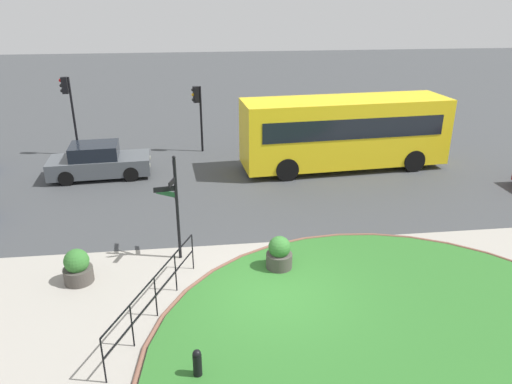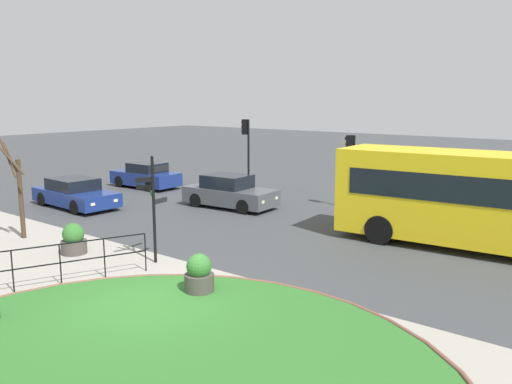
% 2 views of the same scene
% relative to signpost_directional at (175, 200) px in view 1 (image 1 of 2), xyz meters
% --- Properties ---
extents(ground, '(120.00, 120.00, 0.00)m').
position_rel_signpost_directional_xyz_m(ground, '(2.59, -2.36, -1.90)').
color(ground, '#3D3F42').
extents(sidewalk_paving, '(32.00, 8.95, 0.02)m').
position_rel_signpost_directional_xyz_m(sidewalk_paving, '(2.59, -3.89, -1.89)').
color(sidewalk_paving, '#9E998E').
rests_on(sidewalk_paving, ground).
extents(grass_island, '(11.75, 11.75, 0.10)m').
position_rel_signpost_directional_xyz_m(grass_island, '(5.20, -5.26, -1.85)').
color(grass_island, '#2D6B28').
rests_on(grass_island, ground).
extents(grass_kerb_ring, '(12.06, 12.06, 0.11)m').
position_rel_signpost_directional_xyz_m(grass_kerb_ring, '(5.20, -5.26, -1.85)').
color(grass_kerb_ring, brown).
rests_on(grass_kerb_ring, ground).
extents(signpost_directional, '(0.68, 1.22, 3.27)m').
position_rel_signpost_directional_xyz_m(signpost_directional, '(0.00, 0.00, 0.00)').
color(signpost_directional, black).
rests_on(signpost_directional, ground).
extents(bollard_foreground, '(0.19, 0.19, 0.73)m').
position_rel_signpost_directional_xyz_m(bollard_foreground, '(0.53, -5.11, -1.53)').
color(bollard_foreground, black).
rests_on(bollard_foreground, ground).
extents(railing_grass_edge, '(1.84, 4.31, 1.14)m').
position_rel_signpost_directional_xyz_m(railing_grass_edge, '(-0.45, -2.89, -1.18)').
color(railing_grass_edge, black).
rests_on(railing_grass_edge, ground).
extents(bus_yellow, '(9.39, 3.15, 3.19)m').
position_rel_signpost_directional_xyz_m(bus_yellow, '(7.34, 7.45, -0.19)').
color(bus_yellow, yellow).
rests_on(bus_yellow, ground).
extents(car_near_lane, '(4.39, 2.12, 1.49)m').
position_rel_signpost_directional_xyz_m(car_near_lane, '(-3.58, 7.57, -1.22)').
color(car_near_lane, '#474C51').
rests_on(car_near_lane, ground).
extents(traffic_light_near, '(0.48, 0.32, 3.30)m').
position_rel_signpost_directional_xyz_m(traffic_light_near, '(0.82, 10.75, 0.53)').
color(traffic_light_near, black).
rests_on(traffic_light_near, ground).
extents(traffic_light_far, '(0.49, 0.29, 3.84)m').
position_rel_signpost_directional_xyz_m(traffic_light_far, '(-5.34, 10.95, 0.91)').
color(traffic_light_far, black).
rests_on(traffic_light_far, ground).
extents(planter_near_signpost, '(0.80, 0.80, 1.01)m').
position_rel_signpost_directional_xyz_m(planter_near_signpost, '(-2.70, -1.04, -1.45)').
color(planter_near_signpost, '#47423D').
rests_on(planter_near_signpost, ground).
extents(planter_kerbside, '(0.76, 0.76, 1.07)m').
position_rel_signpost_directional_xyz_m(planter_kerbside, '(2.92, -1.09, -1.41)').
color(planter_kerbside, '#47423D').
rests_on(planter_kerbside, ground).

